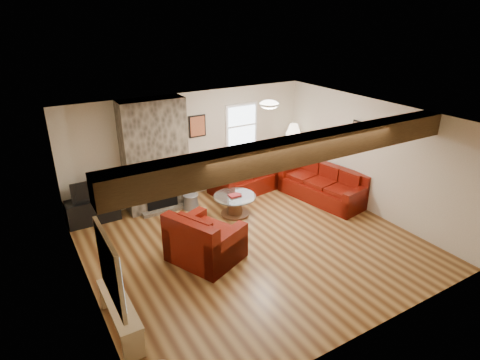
% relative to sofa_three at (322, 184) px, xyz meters
% --- Properties ---
extents(room, '(8.00, 8.00, 8.00)m').
position_rel_sofa_three_xyz_m(room, '(-2.48, -0.87, 0.85)').
color(room, '#5B3418').
rests_on(room, ground).
extents(floor, '(6.00, 6.00, 0.00)m').
position_rel_sofa_three_xyz_m(floor, '(-2.48, -0.87, -0.40)').
color(floor, '#5B3418').
rests_on(floor, ground).
extents(oak_beam, '(6.00, 0.36, 0.38)m').
position_rel_sofa_three_xyz_m(oak_beam, '(-2.48, -2.12, 1.91)').
color(oak_beam, '#33210F').
rests_on(oak_beam, room).
extents(chimney_breast, '(1.40, 0.67, 2.50)m').
position_rel_sofa_three_xyz_m(chimney_breast, '(-3.48, 1.62, 0.82)').
color(chimney_breast, '#37332A').
rests_on(chimney_breast, floor).
extents(back_window, '(0.90, 0.08, 1.10)m').
position_rel_sofa_three_xyz_m(back_window, '(-1.13, 1.84, 1.15)').
color(back_window, white).
rests_on(back_window, room).
extents(hatch_window, '(0.08, 1.00, 0.90)m').
position_rel_sofa_three_xyz_m(hatch_window, '(-5.44, -2.37, 1.05)').
color(hatch_window, '#A78358').
rests_on(hatch_window, room).
extents(ceiling_dome, '(0.40, 0.40, 0.18)m').
position_rel_sofa_three_xyz_m(ceiling_dome, '(-1.58, 0.03, 2.04)').
color(ceiling_dome, silver).
rests_on(ceiling_dome, room).
extents(artwork_back, '(0.42, 0.06, 0.52)m').
position_rel_sofa_three_xyz_m(artwork_back, '(-2.33, 1.84, 1.30)').
color(artwork_back, black).
rests_on(artwork_back, room).
extents(artwork_right, '(0.06, 0.55, 0.42)m').
position_rel_sofa_three_xyz_m(artwork_right, '(0.48, -0.57, 1.35)').
color(artwork_right, black).
rests_on(artwork_right, room).
extents(sofa_three, '(1.21, 2.19, 0.80)m').
position_rel_sofa_three_xyz_m(sofa_three, '(0.00, 0.00, 0.00)').
color(sofa_three, '#480905').
rests_on(sofa_three, floor).
extents(loveseat, '(1.71, 1.12, 0.85)m').
position_rel_sofa_three_xyz_m(loveseat, '(-1.35, 1.36, 0.03)').
color(loveseat, '#480905').
rests_on(loveseat, floor).
extents(armchair_red, '(1.40, 1.47, 0.94)m').
position_rel_sofa_three_xyz_m(armchair_red, '(-3.48, -0.81, 0.07)').
color(armchair_red, '#480905').
rests_on(armchair_red, floor).
extents(coffee_table, '(0.93, 0.93, 0.49)m').
position_rel_sofa_three_xyz_m(coffee_table, '(-2.18, 0.39, -0.17)').
color(coffee_table, '#492917').
rests_on(coffee_table, floor).
extents(tv_cabinet, '(1.07, 0.43, 0.53)m').
position_rel_sofa_three_xyz_m(tv_cabinet, '(-4.93, 1.66, -0.13)').
color(tv_cabinet, black).
rests_on(tv_cabinet, floor).
extents(television, '(0.77, 0.10, 0.44)m').
position_rel_sofa_three_xyz_m(television, '(-4.93, 1.66, 0.36)').
color(television, black).
rests_on(television, tv_cabinet).
extents(floor_lamp, '(0.39, 0.39, 1.53)m').
position_rel_sofa_three_xyz_m(floor_lamp, '(0.11, 1.34, 0.91)').
color(floor_lamp, tan).
rests_on(floor_lamp, floor).
extents(pine_bench, '(0.31, 1.31, 0.49)m').
position_rel_sofa_three_xyz_m(pine_bench, '(-5.31, -1.82, -0.15)').
color(pine_bench, '#A78358').
rests_on(pine_bench, floor).
extents(coal_bucket, '(0.37, 0.37, 0.34)m').
position_rel_sofa_three_xyz_m(coal_bucket, '(-2.88, 1.18, -0.23)').
color(coal_bucket, gray).
rests_on(coal_bucket, floor).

